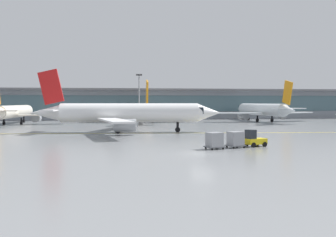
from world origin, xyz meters
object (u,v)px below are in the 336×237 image
object	(u,v)px
gate_airplane_2	(144,110)
apron_light_mast_1	(139,95)
baggage_tug	(254,139)
cargo_dolly_trailing	(214,140)
cargo_dolly_lead	(236,139)
gate_airplane_3	(262,110)
taxiing_regional_jet	(127,113)
gate_airplane_1	(14,112)

from	to	relation	value
gate_airplane_2	apron_light_mast_1	world-z (taller)	apron_light_mast_1
gate_airplane_2	baggage_tug	size ratio (longest dim) A/B	11.14
baggage_tug	cargo_dolly_trailing	size ratio (longest dim) A/B	1.17
cargo_dolly_lead	gate_airplane_3	bearing A→B (deg)	47.86
gate_airplane_3	apron_light_mast_1	size ratio (longest dim) A/B	2.37
taxiing_regional_jet	apron_light_mast_1	xyz separation A→B (m)	(5.59, 45.64, 4.16)
gate_airplane_3	cargo_dolly_lead	world-z (taller)	gate_airplane_3
taxiing_regional_jet	cargo_dolly_trailing	world-z (taller)	taxiing_regional_jet
baggage_tug	cargo_dolly_trailing	distance (m)	5.74
gate_airplane_3	cargo_dolly_trailing	xyz separation A→B (m)	(-29.83, -57.86, -2.19)
gate_airplane_1	cargo_dolly_lead	size ratio (longest dim) A/B	12.29
baggage_tug	apron_light_mast_1	xyz separation A→B (m)	(-8.81, 69.91, 6.68)
cargo_dolly_lead	cargo_dolly_trailing	world-z (taller)	same
gate_airplane_2	gate_airplane_3	size ratio (longest dim) A/B	0.99
gate_airplane_1	gate_airplane_3	distance (m)	65.06
gate_airplane_3	cargo_dolly_trailing	world-z (taller)	gate_airplane_3
gate_airplane_3	apron_light_mast_1	distance (m)	36.13
taxiing_regional_jet	cargo_dolly_lead	bearing A→B (deg)	-59.16
taxiing_regional_jet	cargo_dolly_trailing	bearing A→B (deg)	-65.34
cargo_dolly_trailing	baggage_tug	bearing A→B (deg)	-0.00
gate_airplane_1	cargo_dolly_trailing	distance (m)	65.30
gate_airplane_1	taxiing_regional_jet	size ratio (longest dim) A/B	0.89
gate_airplane_2	gate_airplane_3	distance (m)	32.89
gate_airplane_1	cargo_dolly_trailing	bearing A→B (deg)	-143.87
gate_airplane_1	gate_airplane_3	xyz separation A→B (m)	(64.99, 2.87, 0.23)
gate_airplane_2	apron_light_mast_1	xyz separation A→B (m)	(-0.29, 12.44, 4.36)
baggage_tug	cargo_dolly_lead	world-z (taller)	baggage_tug
gate_airplane_2	baggage_tug	distance (m)	58.14
baggage_tug	cargo_dolly_trailing	xyz separation A→B (m)	(-5.49, -1.66, 0.16)
cargo_dolly_trailing	cargo_dolly_lead	bearing A→B (deg)	0.00
gate_airplane_1	apron_light_mast_1	xyz separation A→B (m)	(31.84, 16.58, 4.55)
gate_airplane_2	taxiing_regional_jet	bearing A→B (deg)	171.45
gate_airplane_3	cargo_dolly_lead	bearing A→B (deg)	149.59
gate_airplane_2	gate_airplane_3	xyz separation A→B (m)	(32.86, -1.26, 0.04)
taxiing_regional_jet	cargo_dolly_lead	distance (m)	27.78
taxiing_regional_jet	apron_light_mast_1	distance (m)	46.17
cargo_dolly_lead	apron_light_mast_1	bearing A→B (deg)	78.18
gate_airplane_3	baggage_tug	size ratio (longest dim) A/B	11.30
cargo_dolly_trailing	apron_light_mast_1	size ratio (longest dim) A/B	0.18
gate_airplane_3	cargo_dolly_lead	distance (m)	63.10
gate_airplane_1	baggage_tug	size ratio (longest dim) A/B	10.50
gate_airplane_2	taxiing_regional_jet	size ratio (longest dim) A/B	0.94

